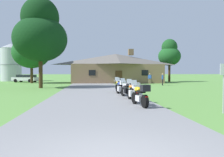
{
  "coord_description": "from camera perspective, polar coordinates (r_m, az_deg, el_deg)",
  "views": [
    {
      "loc": [
        -0.39,
        -3.98,
        1.75
      ],
      "look_at": [
        2.3,
        23.23,
        1.03
      ],
      "focal_mm": 35.09,
      "sensor_mm": 36.0,
      "label": 1
    }
  ],
  "objects": [
    {
      "name": "motorcycle_orange_second_in_row",
      "position": [
        13.13,
        5.64,
        -3.49
      ],
      "size": [
        0.81,
        2.08,
        1.3
      ],
      "rotation": [
        0.0,
        0.0,
        0.08
      ],
      "color": "black",
      "rests_on": "asphalt_driveway"
    },
    {
      "name": "tree_left_near",
      "position": [
        26.73,
        -18.17,
        11.28
      ],
      "size": [
        6.06,
        6.06,
        10.31
      ],
      "color": "#422D19",
      "rests_on": "ground"
    },
    {
      "name": "bystander_blue_shirt_near_lodge",
      "position": [
        34.54,
        9.81,
        0.12
      ],
      "size": [
        0.51,
        0.34,
        1.67
      ],
      "rotation": [
        0.0,
        0.0,
        2.73
      ],
      "color": "#75664C",
      "rests_on": "ground"
    },
    {
      "name": "motorcycle_yellow_nearest_to_camera",
      "position": [
        11.16,
        7.41,
        -4.32
      ],
      "size": [
        0.78,
        2.08,
        1.3
      ],
      "rotation": [
        0.0,
        0.0,
        0.15
      ],
      "color": "black",
      "rests_on": "asphalt_driveway"
    },
    {
      "name": "ground_plane",
      "position": [
        24.05,
        -4.7,
        -2.68
      ],
      "size": [
        500.0,
        500.0,
        0.0
      ],
      "primitive_type": "plane",
      "color": "#56893D"
    },
    {
      "name": "motorcycle_blue_fourth_in_row",
      "position": [
        16.81,
        2.38,
        -2.39
      ],
      "size": [
        0.88,
        2.08,
        1.3
      ],
      "rotation": [
        0.0,
        0.0,
        0.13
      ],
      "color": "black",
      "rests_on": "asphalt_driveway"
    },
    {
      "name": "metal_signpost_roadside",
      "position": [
        10.51,
        27.11,
        -0.83
      ],
      "size": [
        0.36,
        0.06,
        2.14
      ],
      "color": "#9EA0A5",
      "rests_on": "ground"
    },
    {
      "name": "parked_white_suv_far_left",
      "position": [
        43.35,
        -21.57,
        0.11
      ],
      "size": [
        4.93,
        3.04,
        1.4
      ],
      "rotation": [
        0.0,
        0.0,
        1.29
      ],
      "color": "silver",
      "rests_on": "ground"
    },
    {
      "name": "tree_right_of_lodge",
      "position": [
        44.2,
        14.73,
        6.27
      ],
      "size": [
        4.31,
        4.31,
        8.31
      ],
      "color": "#422D19",
      "rests_on": "ground"
    },
    {
      "name": "bystander_blue_shirt_beside_signpost",
      "position": [
        31.15,
        13.03,
        -0.05
      ],
      "size": [
        0.31,
        0.53,
        1.67
      ],
      "rotation": [
        0.0,
        0.0,
        1.31
      ],
      "color": "black",
      "rests_on": "ground"
    },
    {
      "name": "motorcycle_yellow_farthest_in_row",
      "position": [
        18.99,
        1.81,
        -1.95
      ],
      "size": [
        0.79,
        2.08,
        1.3
      ],
      "rotation": [
        0.0,
        0.0,
        0.06
      ],
      "color": "black",
      "rests_on": "asphalt_driveway"
    },
    {
      "name": "metal_silo_distant",
      "position": [
        51.03,
        -24.8,
        3.85
      ],
      "size": [
        4.29,
        4.29,
        7.92
      ],
      "color": "#B2B7BC",
      "rests_on": "ground"
    },
    {
      "name": "stone_lodge",
      "position": [
        39.58,
        1.0,
        2.81
      ],
      "size": [
        16.24,
        9.05,
        6.06
      ],
      "color": "#896B4C",
      "rests_on": "ground"
    },
    {
      "name": "asphalt_driveway",
      "position": [
        22.06,
        -4.61,
        -2.98
      ],
      "size": [
        6.4,
        80.0,
        0.06
      ],
      "primitive_type": "cube",
      "color": "slate",
      "rests_on": "ground"
    },
    {
      "name": "tree_left_far",
      "position": [
        39.4,
        -20.25,
        7.49
      ],
      "size": [
        6.26,
        6.26,
        10.03
      ],
      "color": "#422D19",
      "rests_on": "ground"
    },
    {
      "name": "motorcycle_silver_third_in_row",
      "position": [
        15.02,
        4.05,
        -2.86
      ],
      "size": [
        0.95,
        2.07,
        1.3
      ],
      "rotation": [
        0.0,
        0.0,
        0.17
      ],
      "color": "black",
      "rests_on": "asphalt_driveway"
    }
  ]
}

